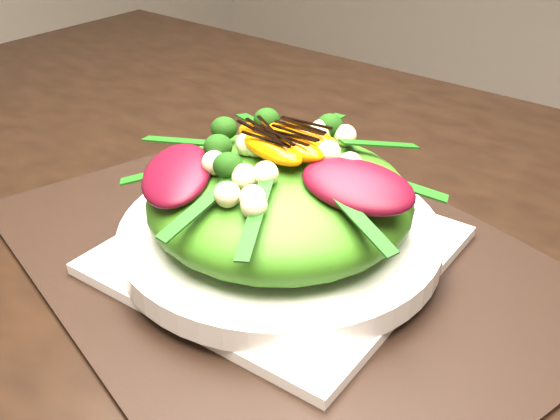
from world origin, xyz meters
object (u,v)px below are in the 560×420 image
Objects in this scene: plate_base at (280,250)px; salad_bowl at (280,235)px; placemat at (280,256)px; lettuce_mound at (280,199)px; dining_table at (334,258)px; orange_segment at (303,138)px.

salad_bowl reaches higher than plate_base.
salad_bowl is at bearing -14.04° from placemat.
placemat is at bearing 165.96° from plate_base.
lettuce_mound reaches higher than placemat.
lettuce_mound reaches higher than salad_bowl.
dining_table reaches higher than orange_segment.
placemat is at bearing 165.96° from salad_bowl.
dining_table reaches higher than salad_bowl.
orange_segment is (-0.02, -0.02, 0.12)m from dining_table.
orange_segment reaches higher than placemat.
placemat is 0.11m from orange_segment.
plate_base is at bearing -14.04° from placemat.
orange_segment is (-0.00, 0.03, 0.10)m from plate_base.
salad_bowl is 1.24× the size of lettuce_mound.
dining_table is at bearing 68.11° from lettuce_mound.
plate_base is 3.89× the size of orange_segment.
plate_base is 0.10m from orange_segment.
plate_base is at bearing 26.57° from lettuce_mound.
orange_segment is (-0.00, 0.03, 0.04)m from lettuce_mound.
orange_segment is at bearing 90.76° from plate_base.
lettuce_mound is (-0.00, -0.00, 0.04)m from salad_bowl.
plate_base is at bearing 0.00° from salad_bowl.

